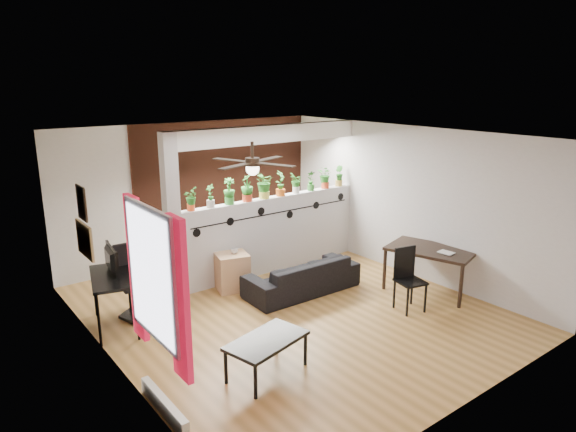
# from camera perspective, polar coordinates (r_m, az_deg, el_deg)

# --- Properties ---
(room_shell) EXTENTS (6.30, 7.10, 2.90)m
(room_shell) POSITION_cam_1_polar(r_m,az_deg,el_deg) (7.39, 0.05, -1.14)
(room_shell) COLOR olive
(room_shell) RESTS_ON ground
(partition_wall) EXTENTS (3.60, 0.18, 1.35)m
(partition_wall) POSITION_cam_1_polar(r_m,az_deg,el_deg) (9.18, -1.70, -1.99)
(partition_wall) COLOR #BCBCC1
(partition_wall) RESTS_ON ground
(ceiling_header) EXTENTS (3.60, 0.18, 0.30)m
(ceiling_header) POSITION_cam_1_polar(r_m,az_deg,el_deg) (8.82, -1.79, 9.11)
(ceiling_header) COLOR white
(ceiling_header) RESTS_ON room_shell
(pier_column) EXTENTS (0.22, 0.20, 2.60)m
(pier_column) POSITION_cam_1_polar(r_m,az_deg,el_deg) (8.08, -12.77, -0.10)
(pier_column) COLOR #BCBCC1
(pier_column) RESTS_ON ground
(brick_panel) EXTENTS (3.90, 0.05, 2.60)m
(brick_panel) POSITION_cam_1_polar(r_m,az_deg,el_deg) (10.22, -6.57, 3.29)
(brick_panel) COLOR brown
(brick_panel) RESTS_ON ground
(vine_decal) EXTENTS (3.31, 0.01, 0.30)m
(vine_decal) POSITION_cam_1_polar(r_m,az_deg,el_deg) (8.99, -1.36, 0.34)
(vine_decal) COLOR black
(vine_decal) RESTS_ON partition_wall
(window_assembly) EXTENTS (0.09, 1.30, 1.55)m
(window_assembly) POSITION_cam_1_polar(r_m,az_deg,el_deg) (5.11, -14.74, -6.66)
(window_assembly) COLOR white
(window_assembly) RESTS_ON room_shell
(baseboard_heater) EXTENTS (0.08, 1.00, 0.18)m
(baseboard_heater) POSITION_cam_1_polar(r_m,az_deg,el_deg) (5.78, -13.60, -19.84)
(baseboard_heater) COLOR silver
(baseboard_heater) RESTS_ON ground
(corkboard) EXTENTS (0.03, 0.60, 0.45)m
(corkboard) POSITION_cam_1_polar(r_m,az_deg,el_deg) (7.09, -21.65, -2.50)
(corkboard) COLOR olive
(corkboard) RESTS_ON room_shell
(framed_art) EXTENTS (0.03, 0.34, 0.44)m
(framed_art) POSITION_cam_1_polar(r_m,az_deg,el_deg) (6.92, -21.95, 1.35)
(framed_art) COLOR #8C7259
(framed_art) RESTS_ON room_shell
(ceiling_fan) EXTENTS (1.19, 1.19, 0.43)m
(ceiling_fan) POSITION_cam_1_polar(r_m,az_deg,el_deg) (6.47, -3.97, 5.73)
(ceiling_fan) COLOR black
(ceiling_fan) RESTS_ON room_shell
(potted_plant_0) EXTENTS (0.21, 0.22, 0.37)m
(potted_plant_0) POSITION_cam_1_polar(r_m,az_deg,el_deg) (8.16, -10.78, 1.93)
(potted_plant_0) COLOR #EA4D1B
(potted_plant_0) RESTS_ON partition_wall
(potted_plant_1) EXTENTS (0.20, 0.22, 0.38)m
(potted_plant_1) POSITION_cam_1_polar(r_m,az_deg,el_deg) (8.32, -8.63, 2.31)
(potted_plant_1) COLOR silver
(potted_plant_1) RESTS_ON partition_wall
(potted_plant_2) EXTENTS (0.27, 0.25, 0.43)m
(potted_plant_2) POSITION_cam_1_polar(r_m,az_deg,el_deg) (8.48, -6.56, 2.82)
(potted_plant_2) COLOR green
(potted_plant_2) RESTS_ON partition_wall
(potted_plant_3) EXTENTS (0.29, 0.31, 0.46)m
(potted_plant_3) POSITION_cam_1_polar(r_m,az_deg,el_deg) (8.66, -4.57, 3.23)
(potted_plant_3) COLOR red
(potted_plant_3) RESTS_ON partition_wall
(potted_plant_4) EXTENTS (0.32, 0.33, 0.48)m
(potted_plant_4) POSITION_cam_1_polar(r_m,az_deg,el_deg) (8.85, -2.67, 3.58)
(potted_plant_4) COLOR #CECA48
(potted_plant_4) RESTS_ON partition_wall
(potted_plant_5) EXTENTS (0.30, 0.27, 0.45)m
(potted_plant_5) POSITION_cam_1_polar(r_m,az_deg,el_deg) (9.05, -0.84, 3.76)
(potted_plant_5) COLOR orange
(potted_plant_5) RESTS_ON partition_wall
(potted_plant_6) EXTENTS (0.22, 0.23, 0.37)m
(potted_plant_6) POSITION_cam_1_polar(r_m,az_deg,el_deg) (9.27, 0.91, 3.76)
(potted_plant_6) COLOR silver
(potted_plant_6) RESTS_ON partition_wall
(potted_plant_7) EXTENTS (0.22, 0.20, 0.37)m
(potted_plant_7) POSITION_cam_1_polar(r_m,az_deg,el_deg) (9.49, 2.57, 4.02)
(potted_plant_7) COLOR #338530
(potted_plant_7) RESTS_ON partition_wall
(potted_plant_8) EXTENTS (0.19, 0.23, 0.42)m
(potted_plant_8) POSITION_cam_1_polar(r_m,az_deg,el_deg) (9.71, 4.17, 4.39)
(potted_plant_8) COLOR #C63F1F
(potted_plant_8) RESTS_ON partition_wall
(potted_plant_9) EXTENTS (0.20, 0.23, 0.40)m
(potted_plant_9) POSITION_cam_1_polar(r_m,az_deg,el_deg) (9.95, 5.68, 4.54)
(potted_plant_9) COLOR gold
(potted_plant_9) RESTS_ON partition_wall
(sofa) EXTENTS (1.83, 0.75, 0.53)m
(sofa) POSITION_cam_1_polar(r_m,az_deg,el_deg) (8.35, 1.55, -6.71)
(sofa) COLOR black
(sofa) RESTS_ON ground
(cube_shelf) EXTENTS (0.60, 0.56, 0.61)m
(cube_shelf) POSITION_cam_1_polar(r_m,az_deg,el_deg) (8.47, -6.21, -6.18)
(cube_shelf) COLOR tan
(cube_shelf) RESTS_ON ground
(cup) EXTENTS (0.14, 0.14, 0.09)m
(cup) POSITION_cam_1_polar(r_m,az_deg,el_deg) (8.38, -5.99, -3.87)
(cup) COLOR gray
(cup) RESTS_ON cube_shelf
(computer_desk) EXTENTS (0.81, 1.17, 0.77)m
(computer_desk) POSITION_cam_1_polar(r_m,az_deg,el_deg) (7.44, -18.88, -6.79)
(computer_desk) COLOR black
(computer_desk) RESTS_ON ground
(monitor) EXTENTS (0.36, 0.11, 0.20)m
(monitor) POSITION_cam_1_polar(r_m,az_deg,el_deg) (7.51, -19.37, -5.19)
(monitor) COLOR black
(monitor) RESTS_ON computer_desk
(office_chair) EXTENTS (0.55, 0.55, 1.06)m
(office_chair) POSITION_cam_1_polar(r_m,az_deg,el_deg) (7.78, -16.69, -7.44)
(office_chair) COLOR black
(office_chair) RESTS_ON ground
(dining_table) EXTENTS (1.15, 1.50, 0.72)m
(dining_table) POSITION_cam_1_polar(r_m,az_deg,el_deg) (8.57, 15.58, -3.98)
(dining_table) COLOR black
(dining_table) RESTS_ON ground
(book) EXTENTS (0.19, 0.24, 0.02)m
(book) POSITION_cam_1_polar(r_m,az_deg,el_deg) (8.30, 16.85, -4.06)
(book) COLOR gray
(book) RESTS_ON dining_table
(folding_chair) EXTENTS (0.46, 0.46, 0.95)m
(folding_chair) POSITION_cam_1_polar(r_m,az_deg,el_deg) (7.87, 13.13, -6.19)
(folding_chair) COLOR black
(folding_chair) RESTS_ON ground
(coffee_table) EXTENTS (1.06, 0.74, 0.45)m
(coffee_table) POSITION_cam_1_polar(r_m,az_deg,el_deg) (6.11, -2.39, -13.89)
(coffee_table) COLOR black
(coffee_table) RESTS_ON ground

